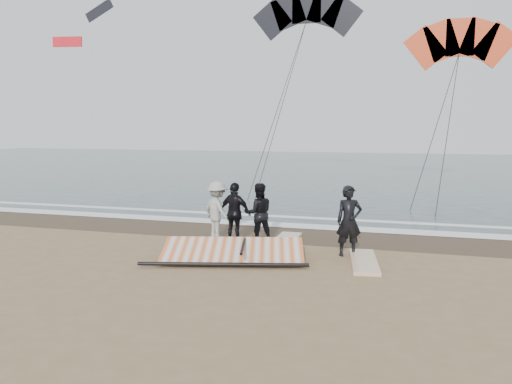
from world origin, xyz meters
TOP-DOWN VIEW (x-y plane):
  - ground at (0.00, 0.00)m, footprint 120.00×120.00m
  - sea at (0.00, 33.00)m, footprint 120.00×54.00m
  - wet_sand at (0.00, 4.50)m, footprint 120.00×2.80m
  - foam_near at (0.00, 5.90)m, footprint 120.00×0.90m
  - foam_far at (0.00, 7.60)m, footprint 120.00×0.45m
  - man_main at (1.50, 2.22)m, footprint 0.84×0.70m
  - board_white at (1.99, 1.52)m, footprint 0.98×2.44m
  - board_cream at (-0.57, 3.17)m, footprint 0.68×2.49m
  - trio_cluster at (-2.11, 3.00)m, footprint 2.66×1.29m
  - sail_rig at (-1.51, 0.94)m, footprint 4.28×2.58m
  - kite_red at (5.71, 18.10)m, footprint 6.34×4.60m
  - kite_dark at (-3.43, 21.98)m, footprint 8.34×5.34m
  - distant_kites at (-28.56, 28.67)m, footprint 11.59×6.12m

SIDE VIEW (x-z plane):
  - ground at x=0.00m, z-range 0.00..0.00m
  - wet_sand at x=0.00m, z-range 0.00..0.01m
  - sea at x=0.00m, z-range 0.00..0.02m
  - foam_near at x=0.00m, z-range 0.02..0.03m
  - foam_far at x=0.00m, z-range 0.02..0.03m
  - board_white at x=1.99m, z-range 0.00..0.10m
  - board_cream at x=-0.57m, z-range 0.00..0.10m
  - sail_rig at x=-1.51m, z-range -0.06..0.44m
  - trio_cluster at x=-2.11m, z-range -0.01..1.89m
  - man_main at x=1.50m, z-range 0.00..1.98m
  - kite_red at x=5.71m, z-range 2.01..13.82m
  - kite_dark at x=-3.43m, z-range 3.31..18.18m
  - distant_kites at x=-28.56m, z-range 7.70..15.52m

